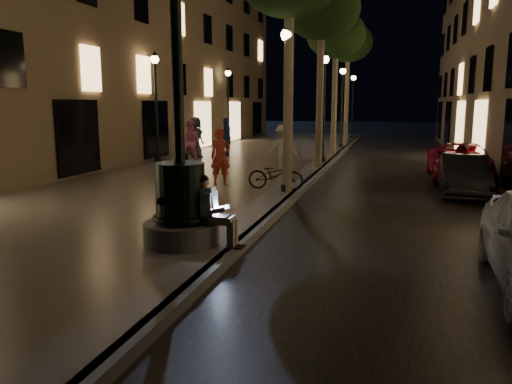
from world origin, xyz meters
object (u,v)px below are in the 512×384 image
(bicycle, at_px, (276,175))
(car_second, at_px, (464,176))
(lamp_curb_b, at_px, (324,93))
(lamp_curb_d, at_px, (353,97))
(pedestrian_pink, at_px, (190,142))
(tree_far, at_px, (348,44))
(lamp_left_c, at_px, (228,96))
(pedestrian_red, at_px, (221,157))
(pedestrian_blue, at_px, (227,137))
(pedestrian_white, at_px, (282,147))
(seated_man_laptop, at_px, (212,208))
(tree_second, at_px, (322,10))
(lamp_curb_c, at_px, (342,96))
(pedestrian_dark, at_px, (196,137))
(stroller, at_px, (183,165))
(lamp_curb_a, at_px, (287,87))
(lamp_left_b, at_px, (156,93))
(car_third, at_px, (462,161))
(fountain_lamppost, at_px, (180,189))
(tree_third, at_px, (336,36))

(bicycle, bearing_deg, car_second, -75.02)
(lamp_curb_b, relative_size, lamp_curb_d, 1.00)
(pedestrian_pink, xyz_separation_m, bicycle, (5.09, -5.54, -0.49))
(lamp_curb_d, bearing_deg, tree_far, -89.24)
(lamp_left_c, relative_size, pedestrian_red, 2.70)
(car_second, distance_m, pedestrian_pink, 11.30)
(pedestrian_blue, bearing_deg, pedestrian_white, 34.73)
(seated_man_laptop, distance_m, tree_far, 24.63)
(tree_second, distance_m, lamp_curb_c, 10.47)
(lamp_curb_b, distance_m, pedestrian_pink, 6.25)
(lamp_curb_c, distance_m, pedestrian_dark, 10.15)
(pedestrian_dark, bearing_deg, pedestrian_blue, -44.27)
(tree_second, xyz_separation_m, stroller, (-3.93, -4.76, -5.62))
(tree_second, xyz_separation_m, lamp_curb_c, (-0.10, 10.00, -3.10))
(stroller, distance_m, pedestrian_blue, 7.87)
(seated_man_laptop, height_order, tree_second, tree_second)
(lamp_curb_a, xyz_separation_m, pedestrian_blue, (-4.87, 9.03, -2.09))
(tree_second, height_order, tree_far, tree_far)
(tree_far, xyz_separation_m, pedestrian_pink, (-5.53, -12.23, -5.30))
(tree_far, relative_size, lamp_curb_a, 1.56)
(lamp_left_b, height_order, stroller, lamp_left_b)
(car_third, distance_m, pedestrian_white, 6.68)
(lamp_curb_a, distance_m, pedestrian_dark, 10.48)
(stroller, xyz_separation_m, car_third, (9.33, 4.12, -0.05))
(car_third, bearing_deg, fountain_lamppost, -118.62)
(lamp_left_b, distance_m, pedestrian_white, 6.48)
(seated_man_laptop, xyz_separation_m, lamp_curb_b, (0.09, 14.00, 2.34))
(stroller, height_order, car_second, car_second)
(pedestrian_white, distance_m, pedestrian_blue, 5.73)
(lamp_curb_d, relative_size, bicycle, 2.85)
(tree_third, xyz_separation_m, pedestrian_red, (-2.24, -11.39, -5.05))
(tree_far, height_order, pedestrian_red, tree_far)
(fountain_lamppost, height_order, tree_second, tree_second)
(fountain_lamppost, distance_m, tree_second, 13.07)
(seated_man_laptop, xyz_separation_m, car_second, (5.20, 7.80, -0.28))
(tree_second, xyz_separation_m, pedestrian_dark, (-6.27, 2.21, -5.16))
(lamp_left_b, bearing_deg, bicycle, -40.57)
(lamp_left_c, bearing_deg, tree_far, 15.57)
(pedestrian_white, bearing_deg, stroller, 32.84)
(lamp_left_b, height_order, pedestrian_blue, lamp_left_b)
(car_third, bearing_deg, lamp_curb_d, 106.43)
(tree_second, bearing_deg, tree_far, 90.10)
(lamp_left_b, distance_m, lamp_left_c, 10.00)
(tree_far, xyz_separation_m, lamp_curb_c, (-0.08, -2.00, -3.20))
(pedestrian_red, height_order, pedestrian_pink, pedestrian_pink)
(lamp_left_c, distance_m, pedestrian_pink, 10.57)
(tree_third, height_order, tree_far, tree_far)
(car_second, relative_size, car_third, 0.78)
(tree_second, xyz_separation_m, tree_third, (-0.10, 6.00, -0.20))
(fountain_lamppost, relative_size, lamp_curb_a, 1.08)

